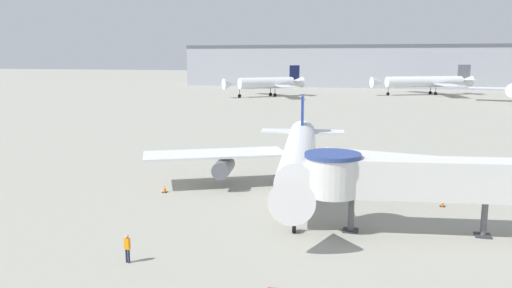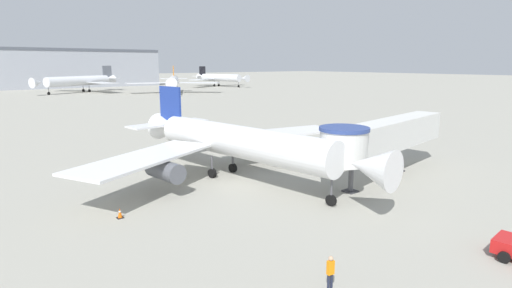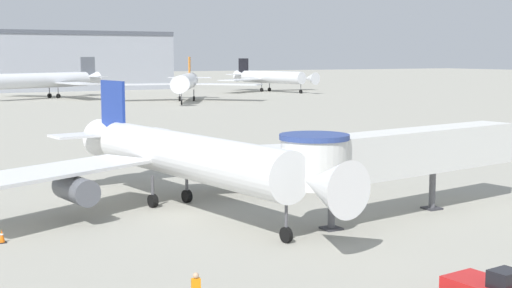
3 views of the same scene
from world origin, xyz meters
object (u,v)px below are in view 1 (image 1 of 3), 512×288
traffic_cone_starboard_wing (443,203)px  traffic_cone_port_wing (165,189)px  background_jet_navy_tail (268,83)px  main_airplane (299,155)px  background_jet_gray_tail (427,82)px  jet_bridge (426,178)px  ground_crew_marshaller (127,246)px

traffic_cone_starboard_wing → traffic_cone_port_wing: bearing=-175.0°
traffic_cone_port_wing → background_jet_navy_tail: 115.82m
main_airplane → background_jet_navy_tail: bearing=96.8°
traffic_cone_starboard_wing → main_airplane: bearing=174.9°
traffic_cone_port_wing → traffic_cone_starboard_wing: bearing=5.0°
main_airplane → background_jet_gray_tail: 133.66m
main_airplane → traffic_cone_starboard_wing: 13.21m
traffic_cone_starboard_wing → background_jet_navy_tail: background_jet_navy_tail is taller
jet_bridge → background_jet_navy_tail: (-41.47, 119.62, 0.20)m
jet_bridge → traffic_cone_port_wing: (-23.05, 5.35, -3.81)m
traffic_cone_port_wing → background_jet_gray_tail: size_ratio=0.02×
traffic_cone_port_wing → background_jet_gray_tail: 139.26m
background_jet_gray_tail → jet_bridge: bearing=-30.1°
jet_bridge → background_jet_navy_tail: background_jet_navy_tail is taller
main_airplane → background_jet_gray_tail: (18.91, 132.31, 0.82)m
traffic_cone_port_wing → main_airplane: bearing=15.2°
jet_bridge → traffic_cone_port_wing: size_ratio=26.10×
main_airplane → traffic_cone_starboard_wing: (12.75, -1.15, -3.26)m
traffic_cone_starboard_wing → ground_crew_marshaller: 26.85m
main_airplane → background_jet_navy_tail: size_ratio=1.28×
traffic_cone_starboard_wing → background_jet_navy_tail: size_ratio=0.03×
ground_crew_marshaller → background_jet_navy_tail: background_jet_navy_tail is taller
ground_crew_marshaller → background_jet_gray_tail: background_jet_gray_tail is taller
main_airplane → traffic_cone_starboard_wing: bearing=-13.9°
ground_crew_marshaller → jet_bridge: bearing=38.1°
main_airplane → background_jet_navy_tail: background_jet_navy_tail is taller
traffic_cone_starboard_wing → ground_crew_marshaller: size_ratio=0.38×
main_airplane → traffic_cone_starboard_wing: main_airplane is taller
main_airplane → background_jet_gray_tail: bearing=73.2°
background_jet_gray_tail → traffic_cone_starboard_wing: bearing=-29.4°
background_jet_gray_tail → background_jet_navy_tail: background_jet_gray_tail is taller
main_airplane → ground_crew_marshaller: bearing=-119.9°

